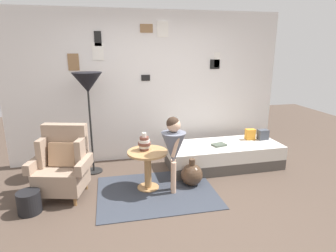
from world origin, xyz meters
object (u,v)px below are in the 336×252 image
object	(u,v)px
daybed	(224,155)
book_on_daybed	(219,145)
floor_lamp	(88,86)
armchair	(63,165)
demijohn_near	(192,174)
vase_striped	(144,143)
magazine_basket	(29,202)
person_child	(174,145)
side_table	(148,162)

from	to	relation	value
daybed	book_on_daybed	distance (m)	0.25
floor_lamp	book_on_daybed	bearing A→B (deg)	-7.98
armchair	floor_lamp	size ratio (longest dim) A/B	0.60
armchair	demijohn_near	size ratio (longest dim) A/B	2.37
vase_striped	magazine_basket	size ratio (longest dim) A/B	0.91
armchair	person_child	xyz separation A→B (m)	(1.49, -0.25, 0.26)
side_table	vase_striped	bearing A→B (deg)	121.72
person_child	daybed	bearing A→B (deg)	33.96
vase_striped	floor_lamp	distance (m)	1.28
armchair	person_child	bearing A→B (deg)	-9.59
armchair	book_on_daybed	size ratio (longest dim) A/B	4.41
floor_lamp	person_child	bearing A→B (deg)	-39.65
floor_lamp	demijohn_near	xyz separation A→B (m)	(1.44, -0.79, -1.25)
armchair	person_child	world-z (taller)	person_child
demijohn_near	magazine_basket	distance (m)	2.19
daybed	floor_lamp	distance (m)	2.51
armchair	vase_striped	world-z (taller)	armchair
book_on_daybed	demijohn_near	size ratio (longest dim) A/B	0.54
daybed	magazine_basket	size ratio (longest dim) A/B	6.84
armchair	daybed	size ratio (longest dim) A/B	0.51
armchair	floor_lamp	xyz separation A→B (m)	(0.36, 0.69, 0.98)
armchair	book_on_daybed	bearing A→B (deg)	9.27
daybed	magazine_basket	distance (m)	3.04
vase_striped	demijohn_near	xyz separation A→B (m)	(0.68, -0.09, -0.51)
vase_striped	demijohn_near	bearing A→B (deg)	-7.46
side_table	demijohn_near	world-z (taller)	side_table
book_on_daybed	vase_striped	bearing A→B (deg)	-162.41
floor_lamp	person_child	xyz separation A→B (m)	(1.13, -0.94, -0.72)
armchair	side_table	xyz separation A→B (m)	(1.15, -0.08, -0.03)
person_child	demijohn_near	world-z (taller)	person_child
demijohn_near	book_on_daybed	bearing A→B (deg)	38.98
book_on_daybed	demijohn_near	distance (m)	0.84
book_on_daybed	armchair	bearing A→B (deg)	-170.73
daybed	magazine_basket	bearing A→B (deg)	-163.58
person_child	magazine_basket	world-z (taller)	person_child
side_table	book_on_daybed	xyz separation A→B (m)	(1.27, 0.47, 0.01)
demijohn_near	magazine_basket	xyz separation A→B (m)	(-2.17, -0.29, -0.03)
demijohn_near	vase_striped	bearing A→B (deg)	172.54
armchair	magazine_basket	world-z (taller)	armchair
side_table	book_on_daybed	bearing A→B (deg)	20.34
floor_lamp	demijohn_near	bearing A→B (deg)	-28.78
daybed	magazine_basket	xyz separation A→B (m)	(-2.91, -0.86, -0.06)
person_child	floor_lamp	bearing A→B (deg)	140.35
armchair	magazine_basket	distance (m)	0.62
demijohn_near	magazine_basket	size ratio (longest dim) A/B	1.46
person_child	vase_striped	bearing A→B (deg)	147.81
magazine_basket	armchair	bearing A→B (deg)	47.13
floor_lamp	magazine_basket	world-z (taller)	floor_lamp
armchair	demijohn_near	world-z (taller)	armchair
daybed	side_table	distance (m)	1.50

